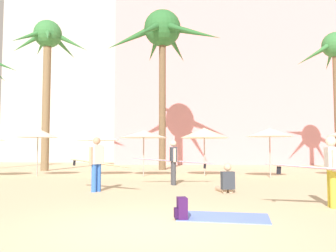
{
  "coord_description": "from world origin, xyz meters",
  "views": [
    {
      "loc": [
        0.53,
        -6.07,
        1.34
      ],
      "look_at": [
        0.1,
        5.98,
        2.15
      ],
      "focal_mm": 37.64,
      "sensor_mm": 36.0,
      "label": 1
    }
  ],
  "objects_px": {
    "person_far_left": "(173,161)",
    "person_mid_right": "(226,182)",
    "palm_tree_right": "(335,55)",
    "cafe_umbrella_5": "(270,132)",
    "cafe_umbrella_0": "(144,134)",
    "person_mid_left": "(334,169)",
    "cafe_umbrella_2": "(38,133)",
    "cafe_umbrella_4": "(204,133)",
    "cafe_umbrella_6": "(98,136)",
    "backpack": "(182,209)",
    "person_mid_center": "(97,162)",
    "beach_towel": "(224,217)",
    "palm_tree_far_left": "(47,50)",
    "palm_tree_center": "(163,37)"
  },
  "relations": [
    {
      "from": "palm_tree_far_left",
      "to": "cafe_umbrella_2",
      "type": "bearing_deg",
      "value": -72.85
    },
    {
      "from": "palm_tree_center",
      "to": "cafe_umbrella_5",
      "type": "xyz_separation_m",
      "value": [
        5.51,
        -6.48,
        -6.93
      ]
    },
    {
      "from": "cafe_umbrella_2",
      "to": "cafe_umbrella_5",
      "type": "distance_m",
      "value": 11.64
    },
    {
      "from": "palm_tree_right",
      "to": "person_far_left",
      "type": "height_order",
      "value": "palm_tree_right"
    },
    {
      "from": "beach_towel",
      "to": "cafe_umbrella_0",
      "type": "bearing_deg",
      "value": 104.3
    },
    {
      "from": "palm_tree_right",
      "to": "person_mid_right",
      "type": "bearing_deg",
      "value": -125.84
    },
    {
      "from": "cafe_umbrella_5",
      "to": "backpack",
      "type": "relative_size",
      "value": 5.69
    },
    {
      "from": "cafe_umbrella_4",
      "to": "cafe_umbrella_2",
      "type": "bearing_deg",
      "value": -177.57
    },
    {
      "from": "palm_tree_center",
      "to": "palm_tree_right",
      "type": "bearing_deg",
      "value": -0.73
    },
    {
      "from": "person_mid_left",
      "to": "cafe_umbrella_6",
      "type": "bearing_deg",
      "value": 135.3
    },
    {
      "from": "cafe_umbrella_2",
      "to": "cafe_umbrella_6",
      "type": "height_order",
      "value": "cafe_umbrella_2"
    },
    {
      "from": "cafe_umbrella_0",
      "to": "person_mid_center",
      "type": "relative_size",
      "value": 0.97
    },
    {
      "from": "cafe_umbrella_6",
      "to": "person_mid_center",
      "type": "bearing_deg",
      "value": -76.66
    },
    {
      "from": "palm_tree_right",
      "to": "person_far_left",
      "type": "bearing_deg",
      "value": -137.06
    },
    {
      "from": "palm_tree_far_left",
      "to": "cafe_umbrella_5",
      "type": "xyz_separation_m",
      "value": [
        13.07,
        -5.24,
        -5.71
      ]
    },
    {
      "from": "backpack",
      "to": "person_mid_left",
      "type": "bearing_deg",
      "value": -167.12
    },
    {
      "from": "cafe_umbrella_4",
      "to": "cafe_umbrella_6",
      "type": "height_order",
      "value": "cafe_umbrella_4"
    },
    {
      "from": "palm_tree_far_left",
      "to": "palm_tree_center",
      "type": "distance_m",
      "value": 7.75
    },
    {
      "from": "cafe_umbrella_4",
      "to": "cafe_umbrella_5",
      "type": "bearing_deg",
      "value": -16.85
    },
    {
      "from": "person_far_left",
      "to": "person_mid_right",
      "type": "relative_size",
      "value": 3.45
    },
    {
      "from": "palm_tree_far_left",
      "to": "person_mid_left",
      "type": "height_order",
      "value": "palm_tree_far_left"
    },
    {
      "from": "cafe_umbrella_6",
      "to": "cafe_umbrella_2",
      "type": "bearing_deg",
      "value": -172.89
    },
    {
      "from": "cafe_umbrella_6",
      "to": "person_far_left",
      "type": "bearing_deg",
      "value": -48.03
    },
    {
      "from": "cafe_umbrella_0",
      "to": "backpack",
      "type": "xyz_separation_m",
      "value": [
        1.9,
        -10.97,
        -1.93
      ]
    },
    {
      "from": "cafe_umbrella_6",
      "to": "backpack",
      "type": "relative_size",
      "value": 5.44
    },
    {
      "from": "cafe_umbrella_4",
      "to": "backpack",
      "type": "relative_size",
      "value": 5.9
    },
    {
      "from": "cafe_umbrella_4",
      "to": "backpack",
      "type": "bearing_deg",
      "value": -96.08
    },
    {
      "from": "cafe_umbrella_5",
      "to": "person_far_left",
      "type": "bearing_deg",
      "value": -142.37
    },
    {
      "from": "palm_tree_right",
      "to": "person_mid_left",
      "type": "xyz_separation_m",
      "value": [
        -6.82,
        -15.29,
        -6.74
      ]
    },
    {
      "from": "backpack",
      "to": "person_mid_right",
      "type": "distance_m",
      "value": 4.55
    },
    {
      "from": "person_mid_right",
      "to": "person_mid_center",
      "type": "relative_size",
      "value": 0.36
    },
    {
      "from": "palm_tree_right",
      "to": "backpack",
      "type": "xyz_separation_m",
      "value": [
        -10.32,
        -16.65,
        -7.44
      ]
    },
    {
      "from": "palm_tree_center",
      "to": "cafe_umbrella_6",
      "type": "bearing_deg",
      "value": -119.31
    },
    {
      "from": "cafe_umbrella_6",
      "to": "person_mid_right",
      "type": "relative_size",
      "value": 2.48
    },
    {
      "from": "backpack",
      "to": "beach_towel",
      "type": "bearing_deg",
      "value": -173.33
    },
    {
      "from": "person_mid_right",
      "to": "cafe_umbrella_2",
      "type": "bearing_deg",
      "value": 41.36
    },
    {
      "from": "person_mid_right",
      "to": "person_mid_center",
      "type": "bearing_deg",
      "value": 75.98
    },
    {
      "from": "palm_tree_right",
      "to": "cafe_umbrella_0",
      "type": "height_order",
      "value": "palm_tree_right"
    },
    {
      "from": "palm_tree_far_left",
      "to": "cafe_umbrella_6",
      "type": "relative_size",
      "value": 4.32
    },
    {
      "from": "person_far_left",
      "to": "person_mid_center",
      "type": "height_order",
      "value": "person_mid_center"
    },
    {
      "from": "person_mid_center",
      "to": "palm_tree_far_left",
      "type": "bearing_deg",
      "value": 150.15
    },
    {
      "from": "person_far_left",
      "to": "palm_tree_right",
      "type": "bearing_deg",
      "value": -149.81
    },
    {
      "from": "beach_towel",
      "to": "person_far_left",
      "type": "distance_m",
      "value": 6.71
    },
    {
      "from": "palm_tree_right",
      "to": "cafe_umbrella_5",
      "type": "height_order",
      "value": "palm_tree_right"
    },
    {
      "from": "backpack",
      "to": "person_mid_right",
      "type": "relative_size",
      "value": 0.46
    },
    {
      "from": "cafe_umbrella_0",
      "to": "person_mid_left",
      "type": "relative_size",
      "value": 0.78
    },
    {
      "from": "cafe_umbrella_0",
      "to": "cafe_umbrella_6",
      "type": "relative_size",
      "value": 1.08
    },
    {
      "from": "cafe_umbrella_6",
      "to": "beach_towel",
      "type": "relative_size",
      "value": 1.31
    },
    {
      "from": "cafe_umbrella_2",
      "to": "cafe_umbrella_4",
      "type": "height_order",
      "value": "cafe_umbrella_4"
    },
    {
      "from": "cafe_umbrella_5",
      "to": "cafe_umbrella_6",
      "type": "xyz_separation_m",
      "value": [
        -8.62,
        0.95,
        -0.14
      ]
    }
  ]
}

